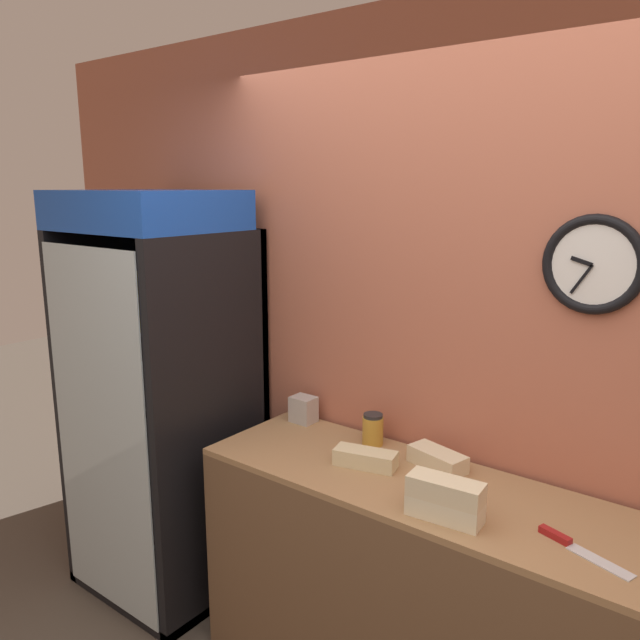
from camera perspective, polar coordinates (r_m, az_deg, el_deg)
The scene contains 10 objects.
wall_back at distance 2.50m, azimuth 14.84°, elevation -3.37°, with size 5.20×0.09×2.70m.
prep_counter at distance 2.61m, azimuth 10.49°, elevation -24.14°, with size 1.90×0.56×0.93m.
beverage_cooler at distance 3.18m, azimuth -13.63°, elevation -4.96°, with size 0.78×0.71×1.98m.
sandwich_stack_bottom at distance 2.17m, azimuth 11.32°, elevation -16.57°, with size 0.25×0.12×0.07m.
sandwich_stack_middle at distance 2.14m, azimuth 11.41°, elevation -14.94°, with size 0.25×0.12×0.07m.
sandwich_flat_left at distance 2.52m, azimuth 10.69°, elevation -12.39°, with size 0.25×0.16×0.07m.
sandwich_flat_right at distance 2.49m, azimuth 4.17°, elevation -12.50°, with size 0.26×0.15×0.06m.
chefs_knife at distance 2.15m, azimuth 21.96°, elevation -18.50°, with size 0.30×0.13×0.02m.
condiment_jar at distance 2.67m, azimuth 4.85°, elevation -9.93°, with size 0.09×0.09×0.13m.
napkin_dispenser at distance 2.91m, azimuth -1.53°, elevation -8.16°, with size 0.11×0.09×0.12m.
Camera 1 is at (0.92, -1.07, 2.01)m, focal length 35.00 mm.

